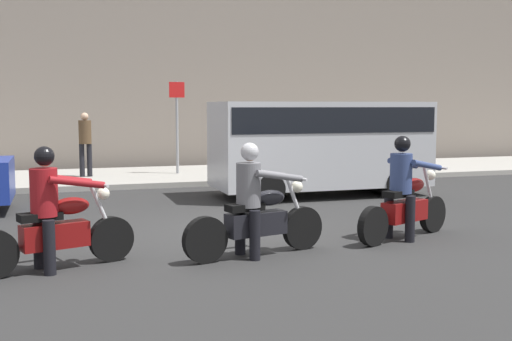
# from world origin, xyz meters

# --- Properties ---
(ground_plane) EXTENTS (80.00, 80.00, 0.00)m
(ground_plane) POSITION_xyz_m (0.00, 0.00, 0.00)
(ground_plane) COLOR #282828
(sidewalk_slab) EXTENTS (40.00, 4.40, 0.14)m
(sidewalk_slab) POSITION_xyz_m (0.00, 8.00, 0.07)
(sidewalk_slab) COLOR #99968E
(sidewalk_slab) RESTS_ON ground_plane
(building_facade) EXTENTS (40.00, 1.40, 9.46)m
(building_facade) POSITION_xyz_m (0.00, 11.40, 4.73)
(building_facade) COLOR slate
(building_facade) RESTS_ON ground_plane
(motorcycle_with_rider_denim_blue) EXTENTS (2.04, 1.08, 1.63)m
(motorcycle_with_rider_denim_blue) POSITION_xyz_m (2.39, -1.42, 0.66)
(motorcycle_with_rider_denim_blue) COLOR black
(motorcycle_with_rider_denim_blue) RESTS_ON ground_plane
(motorcycle_with_rider_crimson) EXTENTS (2.06, 0.92, 1.59)m
(motorcycle_with_rider_crimson) POSITION_xyz_m (-2.85, -1.75, 0.65)
(motorcycle_with_rider_crimson) COLOR black
(motorcycle_with_rider_crimson) RESTS_ON ground_plane
(motorcycle_with_rider_gray) EXTENTS (2.18, 0.81, 1.59)m
(motorcycle_with_rider_gray) POSITION_xyz_m (-0.18, -1.81, 0.65)
(motorcycle_with_rider_gray) COLOR black
(motorcycle_with_rider_gray) RESTS_ON ground_plane
(parked_van_silver) EXTENTS (4.93, 1.96, 2.17)m
(parked_van_silver) POSITION_xyz_m (3.06, 3.42, 1.27)
(parked_van_silver) COLOR #B2B5BA
(parked_van_silver) RESTS_ON ground_plane
(street_sign_post) EXTENTS (0.44, 0.08, 2.65)m
(street_sign_post) POSITION_xyz_m (0.55, 7.93, 1.74)
(street_sign_post) COLOR gray
(street_sign_post) RESTS_ON sidewalk_slab
(pedestrian_bystander) EXTENTS (0.34, 0.34, 1.76)m
(pedestrian_bystander) POSITION_xyz_m (-2.02, 7.87, 1.17)
(pedestrian_bystander) COLOR black
(pedestrian_bystander) RESTS_ON sidewalk_slab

